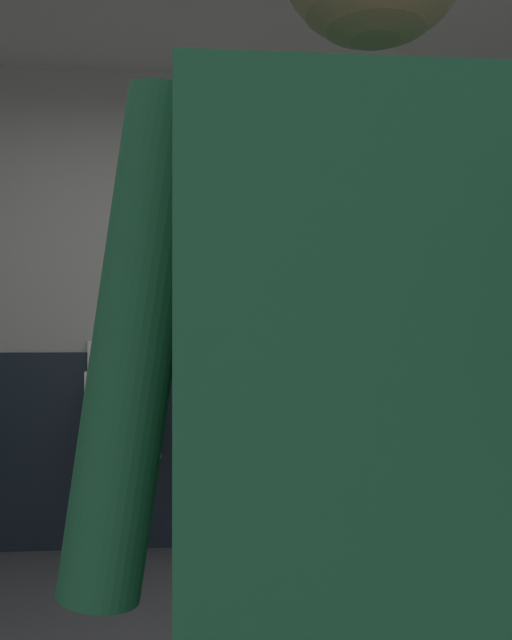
# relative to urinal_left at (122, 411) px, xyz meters

# --- Properties ---
(wall_back) EXTENTS (4.75, 0.12, 2.66)m
(wall_back) POSITION_rel_urinal_left_xyz_m (0.43, 0.22, 0.55)
(wall_back) COLOR #B2B2AD
(wall_back) RESTS_ON ground_plane
(wainscot_band_back) EXTENTS (4.15, 0.03, 1.09)m
(wainscot_band_back) POSITION_rel_urinal_left_xyz_m (0.43, 0.14, -0.23)
(wainscot_band_back) COLOR #19232D
(wainscot_band_back) RESTS_ON ground_plane
(urinal_left) EXTENTS (0.40, 0.34, 1.24)m
(urinal_left) POSITION_rel_urinal_left_xyz_m (0.00, 0.00, 0.00)
(urinal_left) COLOR white
(urinal_left) RESTS_ON ground_plane
(urinal_middle) EXTENTS (0.40, 0.34, 1.24)m
(urinal_middle) POSITION_rel_urinal_left_xyz_m (0.75, 0.00, 0.00)
(urinal_middle) COLOR white
(urinal_middle) RESTS_ON ground_plane
(privacy_divider_panel) EXTENTS (0.04, 0.40, 0.90)m
(privacy_divider_panel) POSITION_rel_urinal_left_xyz_m (0.37, -0.07, 0.17)
(privacy_divider_panel) COLOR #4C4C51
(person) EXTENTS (0.66, 0.60, 1.78)m
(person) POSITION_rel_urinal_left_xyz_m (0.59, -2.97, 0.28)
(person) COLOR #2D3342
(person) RESTS_ON ground_plane
(soap_dispenser) EXTENTS (0.10, 0.07, 0.18)m
(soap_dispenser) POSITION_rel_urinal_left_xyz_m (1.58, 0.12, 0.49)
(soap_dispenser) COLOR silver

